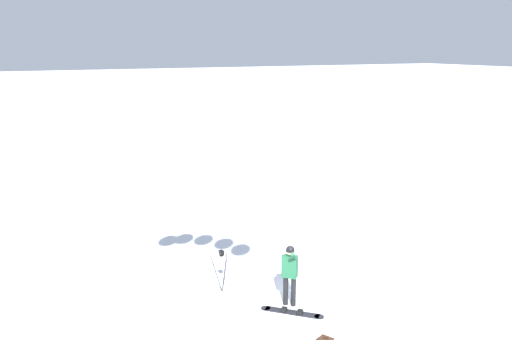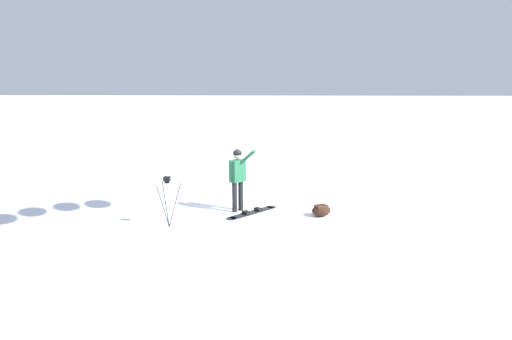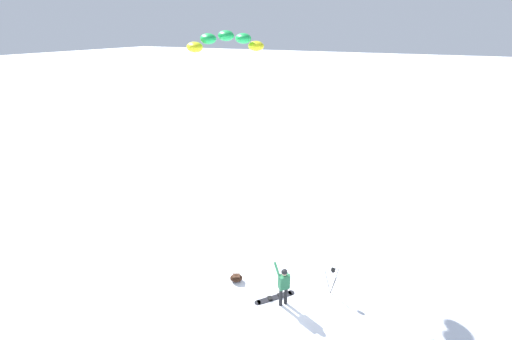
% 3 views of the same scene
% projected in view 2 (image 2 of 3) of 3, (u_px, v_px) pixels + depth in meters
% --- Properties ---
extents(ground_plane, '(300.00, 300.00, 0.00)m').
position_uv_depth(ground_plane, '(237.00, 209.00, 11.09)').
color(ground_plane, white).
extents(snowboarder, '(0.50, 0.77, 1.77)m').
position_uv_depth(snowboarder, '(238.00, 173.00, 10.67)').
color(snowboarder, black).
rests_on(snowboarder, ground_plane).
extents(snowboard, '(1.33, 1.29, 0.10)m').
position_uv_depth(snowboard, '(252.00, 212.00, 10.72)').
color(snowboard, black).
rests_on(snowboard, ground_plane).
extents(gear_bag_large, '(0.59, 0.65, 0.31)m').
position_uv_depth(gear_bag_large, '(321.00, 210.00, 10.43)').
color(gear_bag_large, black).
rests_on(gear_bag_large, ground_plane).
extents(camera_tripod, '(0.56, 0.55, 1.28)m').
position_uv_depth(camera_tripod, '(167.00, 191.00, 9.46)').
color(camera_tripod, '#262628').
rests_on(camera_tripod, ground_plane).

